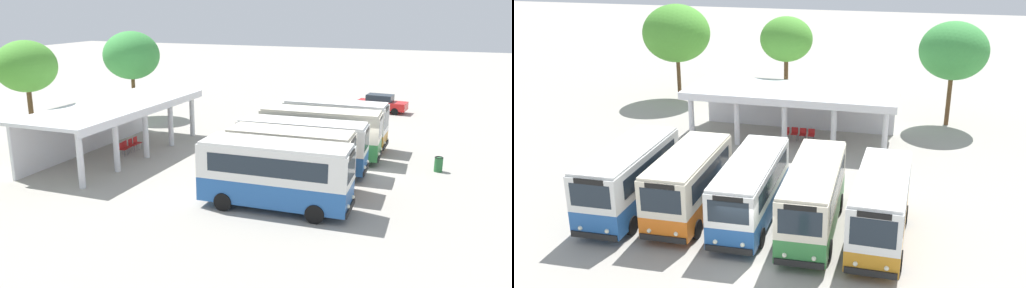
# 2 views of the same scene
# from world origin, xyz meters

# --- Properties ---
(ground_plane) EXTENTS (180.00, 180.00, 0.00)m
(ground_plane) POSITION_xyz_m (0.00, 0.00, 0.00)
(ground_plane) COLOR #A39E93
(city_bus_nearest_orange) EXTENTS (2.57, 7.42, 3.31)m
(city_bus_nearest_orange) POSITION_xyz_m (-6.94, 2.96, 1.83)
(city_bus_nearest_orange) COLOR black
(city_bus_nearest_orange) RESTS_ON ground
(city_bus_second_in_row) EXTENTS (2.48, 6.84, 3.22)m
(city_bus_second_in_row) POSITION_xyz_m (-3.91, 3.18, 1.78)
(city_bus_second_in_row) COLOR black
(city_bus_second_in_row) RESTS_ON ground
(city_bus_middle_cream) EXTENTS (2.44, 7.66, 3.08)m
(city_bus_middle_cream) POSITION_xyz_m (-0.88, 3.39, 1.71)
(city_bus_middle_cream) COLOR black
(city_bus_middle_cream) RESTS_ON ground
(city_bus_fourth_amber) EXTENTS (2.47, 7.71, 3.21)m
(city_bus_fourth_amber) POSITION_xyz_m (2.15, 3.08, 1.78)
(city_bus_fourth_amber) COLOR black
(city_bus_fourth_amber) RESTS_ON ground
(city_bus_fifth_blue) EXTENTS (2.41, 7.08, 3.22)m
(city_bus_fifth_blue) POSITION_xyz_m (5.18, 2.80, 1.78)
(city_bus_fifth_blue) COLOR black
(city_bus_fifth_blue) RESTS_ON ground
(terminal_canopy) EXTENTS (13.94, 5.32, 3.40)m
(terminal_canopy) POSITION_xyz_m (-1.62, 16.27, 2.60)
(terminal_canopy) COLOR silver
(terminal_canopy) RESTS_ON ground
(waiting_chair_end_by_column) EXTENTS (0.46, 0.46, 0.86)m
(waiting_chair_end_by_column) POSITION_xyz_m (-1.89, 15.29, 0.52)
(waiting_chair_end_by_column) COLOR slate
(waiting_chair_end_by_column) RESTS_ON ground
(waiting_chair_second_from_end) EXTENTS (0.46, 0.46, 0.86)m
(waiting_chair_second_from_end) POSITION_xyz_m (-1.31, 15.37, 0.52)
(waiting_chair_second_from_end) COLOR slate
(waiting_chair_second_from_end) RESTS_ON ground
(waiting_chair_middle_seat) EXTENTS (0.46, 0.46, 0.86)m
(waiting_chair_middle_seat) POSITION_xyz_m (-0.74, 15.32, 0.52)
(waiting_chair_middle_seat) COLOR slate
(waiting_chair_middle_seat) RESTS_ON ground
(waiting_chair_fourth_seat) EXTENTS (0.46, 0.46, 0.86)m
(waiting_chair_fourth_seat) POSITION_xyz_m (-0.16, 15.32, 0.52)
(waiting_chair_fourth_seat) COLOR slate
(waiting_chair_fourth_seat) RESTS_ON ground
(roadside_tree_behind_canopy) EXTENTS (3.92, 3.92, 7.42)m
(roadside_tree_behind_canopy) POSITION_xyz_m (-3.26, 21.27, 5.72)
(roadside_tree_behind_canopy) COLOR brown
(roadside_tree_behind_canopy) RESTS_ON ground
(roadside_tree_east_of_canopy) EXTENTS (4.79, 4.79, 7.45)m
(roadside_tree_east_of_canopy) POSITION_xyz_m (8.68, 21.39, 5.40)
(roadside_tree_east_of_canopy) COLOR brown
(roadside_tree_east_of_canopy) RESTS_ON ground
(roadside_tree_west_of_canopy) EXTENTS (5.48, 5.48, 7.86)m
(roadside_tree_west_of_canopy) POSITION_xyz_m (-12.86, 23.21, 5.52)
(roadside_tree_west_of_canopy) COLOR brown
(roadside_tree_west_of_canopy) RESTS_ON ground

